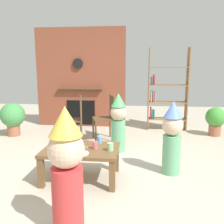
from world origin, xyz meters
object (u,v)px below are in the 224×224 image
object	(u,v)px
paper_cup_center	(99,140)
paper_plate_front	(80,153)
birthday_cake_slice	(75,141)
dining_chair_left	(76,116)
potted_plant_tall	(215,119)
child_with_cone_hat	(67,168)
bookshelf	(165,93)
paper_cup_near_right	(95,145)
potted_plant_short	(13,117)
paper_plate_rear	(58,144)
dining_chair_middle	(108,115)
child_by_the_chairs	(118,121)
coffee_table	(81,153)
child_in_pink	(172,136)
paper_cup_near_left	(110,147)

from	to	relation	value
paper_cup_center	paper_plate_front	bearing A→B (deg)	-110.32
birthday_cake_slice	dining_chair_left	world-z (taller)	dining_chair_left
birthday_cake_slice	potted_plant_tall	size ratio (longest dim) A/B	0.16
child_with_cone_hat	bookshelf	bearing A→B (deg)	-24.79
paper_cup_near_right	paper_plate_front	distance (m)	0.25
potted_plant_tall	potted_plant_short	size ratio (longest dim) A/B	0.87
paper_cup_near_right	dining_chair_left	xyz separation A→B (m)	(-0.65, 1.57, 0.05)
child_with_cone_hat	potted_plant_tall	distance (m)	4.04
paper_cup_center	paper_cup_near_right	bearing A→B (deg)	-93.70
paper_plate_front	potted_plant_short	bearing A→B (deg)	133.53
paper_plate_front	paper_plate_rear	world-z (taller)	same
paper_plate_rear	dining_chair_middle	bearing A→B (deg)	74.05
child_by_the_chairs	coffee_table	bearing A→B (deg)	-0.00
paper_cup_near_right	potted_plant_short	size ratio (longest dim) A/B	0.13
child_in_pink	potted_plant_tall	distance (m)	2.35
child_with_cone_hat	child_in_pink	distance (m)	1.70
coffee_table	potted_plant_tall	bearing A→B (deg)	43.97
paper_cup_near_left	dining_chair_middle	world-z (taller)	dining_chair_middle
dining_chair_left	dining_chair_middle	distance (m)	0.63
coffee_table	dining_chair_left	size ratio (longest dim) A/B	1.06
paper_cup_near_right	paper_plate_front	world-z (taller)	paper_cup_near_right
paper_plate_front	potted_plant_short	world-z (taller)	potted_plant_short
paper_cup_near_right	paper_cup_center	size ratio (longest dim) A/B	0.93
birthday_cake_slice	potted_plant_tall	world-z (taller)	potted_plant_tall
child_with_cone_hat	potted_plant_short	world-z (taller)	child_with_cone_hat
potted_plant_tall	coffee_table	bearing A→B (deg)	-136.03
paper_cup_near_right	birthday_cake_slice	xyz separation A→B (m)	(-0.32, 0.21, -0.02)
coffee_table	paper_cup_center	world-z (taller)	paper_cup_center
potted_plant_tall	potted_plant_short	distance (m)	4.34
birthday_cake_slice	child_by_the_chairs	distance (m)	1.06
paper_cup_near_left	potted_plant_short	distance (m)	3.01
child_with_cone_hat	paper_plate_front	bearing A→B (deg)	-1.14
birthday_cake_slice	dining_chair_left	size ratio (longest dim) A/B	0.11
coffee_table	dining_chair_left	xyz separation A→B (m)	(-0.46, 1.56, 0.16)
paper_cup_near_left	paper_cup_center	size ratio (longest dim) A/B	0.97
paper_cup_near_left	potted_plant_tall	bearing A→B (deg)	49.65
bookshelf	dining_chair_left	bearing A→B (deg)	-146.53
child_by_the_chairs	potted_plant_short	xyz separation A→B (m)	(-2.32, 0.74, -0.12)
paper_cup_center	child_by_the_chairs	bearing A→B (deg)	77.95
paper_cup_near_left	birthday_cake_slice	world-z (taller)	paper_cup_near_left
paper_plate_rear	dining_chair_middle	xyz separation A→B (m)	(0.47, 1.65, 0.09)
paper_plate_rear	child_with_cone_hat	distance (m)	1.25
dining_chair_left	potted_plant_tall	xyz separation A→B (m)	(2.85, 0.74, -0.15)
paper_plate_rear	potted_plant_short	size ratio (longest dim) A/B	0.27
coffee_table	child_with_cone_hat	distance (m)	1.06
bookshelf	paper_cup_center	size ratio (longest dim) A/B	18.61
paper_plate_rear	potted_plant_tall	size ratio (longest dim) A/B	0.31
bookshelf	paper_cup_near_left	distance (m)	3.01
coffee_table	paper_cup_near_right	bearing A→B (deg)	-3.12
child_with_cone_hat	child_by_the_chairs	distance (m)	2.17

